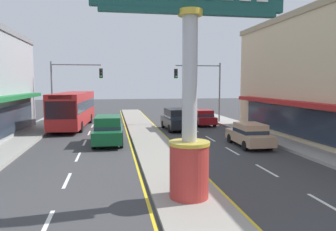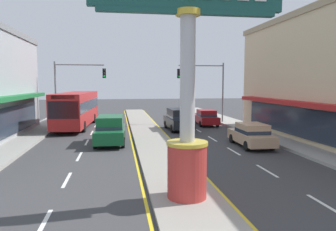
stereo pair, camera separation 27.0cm
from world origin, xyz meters
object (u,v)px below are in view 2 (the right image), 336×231
Objects in this scene: traffic_light_right_side at (206,82)px; district_sign at (188,88)px; sedan_far_right_lane at (251,135)px; traffic_light_left_side at (74,82)px; suv_near_left_lane at (110,130)px; sedan_mid_left_lane at (206,117)px; suv_far_left_oncoming at (179,119)px; bus_near_right_lane at (77,107)px.

district_sign is at bearing -107.43° from traffic_light_right_side.
traffic_light_left_side is at bearing 135.87° from sedan_far_right_lane.
traffic_light_right_side is 1.33× the size of suv_near_left_lane.
traffic_light_right_side reaches higher than sedan_mid_left_lane.
suv_far_left_oncoming reaches higher than sedan_far_right_lane.
sedan_far_right_lane is 8.65m from suv_far_left_oncoming.
sedan_far_right_lane is 10.83m from sedan_mid_left_lane.
bus_near_right_lane is at bearing -178.24° from traffic_light_right_side.
suv_far_left_oncoming is (9.41, -4.34, -3.26)m from traffic_light_left_side.
traffic_light_right_side is at bearing 47.48° from suv_far_left_oncoming.
bus_near_right_lane is 16.97m from sedan_far_right_lane.
bus_near_right_lane is 9.82m from suv_far_left_oncoming.
district_sign is 1.83× the size of sedan_mid_left_lane.
traffic_light_right_side is 6.22m from suv_far_left_oncoming.
traffic_light_left_side and traffic_light_right_side have the same top height.
district_sign is 11.97m from suv_near_left_lane.
suv_near_left_lane is (-2.91, 11.22, -2.98)m from district_sign.
suv_near_left_lane is at bearing -70.10° from traffic_light_left_side.
traffic_light_left_side reaches higher than bus_near_right_lane.
sedan_far_right_lane is 0.93× the size of suv_far_left_oncoming.
traffic_light_right_side reaches higher than suv_far_left_oncoming.
suv_near_left_lane is at bearing -137.32° from sedan_mid_left_lane.
traffic_light_left_side reaches higher than sedan_mid_left_lane.
bus_near_right_lane is 2.43× the size of suv_near_left_lane.
traffic_light_left_side is 11.03m from suv_near_left_lane.
traffic_light_left_side is 1.33× the size of suv_near_left_lane.
bus_near_right_lane is 12.49m from sedan_mid_left_lane.
district_sign is at bearing -75.46° from suv_near_left_lane.
bus_near_right_lane reaches higher than sedan_far_right_lane.
traffic_light_right_side is at bearing 72.57° from district_sign.
bus_near_right_lane is 9.71m from suv_near_left_lane.
bus_near_right_lane is at bearing 158.94° from suv_far_left_oncoming.
suv_near_left_lane is (-9.12, 2.42, 0.20)m from sedan_far_right_lane.
sedan_far_right_lane is 0.93× the size of suv_near_left_lane.
district_sign reaches higher than sedan_far_right_lane.
suv_near_left_lane is 1.00× the size of suv_far_left_oncoming.
district_sign is 22.11m from traffic_light_left_side.
traffic_light_left_side is at bearing 107.09° from district_sign.
sedan_far_right_lane is at bearing 54.80° from district_sign.
district_sign is at bearing -107.55° from sedan_mid_left_lane.
bus_near_right_lane is (0.28, -0.82, -2.38)m from traffic_light_left_side.
sedan_far_right_lane is 9.44m from suv_near_left_lane.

